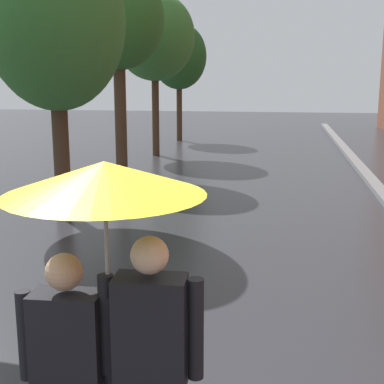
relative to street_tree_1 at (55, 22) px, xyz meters
name	(u,v)px	position (x,y,z in m)	size (l,w,h in m)	color
kerb_strip	(379,189)	(6.30, 3.22, -3.49)	(0.30, 36.00, 0.12)	slate
street_tree_1	(55,22)	(0.00, 0.00, 0.00)	(2.52, 2.52, 5.18)	#473323
street_tree_2	(118,20)	(-0.26, 4.65, 0.51)	(2.42, 2.42, 5.45)	#473323
street_tree_3	(155,37)	(-0.15, 8.28, 0.32)	(2.64, 2.64, 5.31)	#473323
street_tree_4	(179,57)	(-0.21, 12.75, -0.12)	(2.24, 2.24, 4.78)	#473323
couple_under_umbrella	(109,293)	(3.16, -6.79, -2.15)	(1.09, 1.09, 2.14)	black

